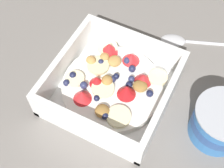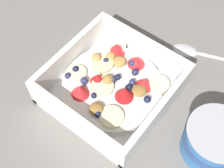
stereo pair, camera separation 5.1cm
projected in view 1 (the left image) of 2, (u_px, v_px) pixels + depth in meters
name	position (u px, v px, depth m)	size (l,w,h in m)	color
ground_plane	(111.00, 84.00, 0.55)	(2.40, 2.40, 0.00)	gray
fruit_bowl	(112.00, 86.00, 0.52)	(0.19, 0.19, 0.06)	white
spoon	(187.00, 40.00, 0.60)	(0.08, 0.17, 0.01)	silver
yogurt_cup	(220.00, 123.00, 0.47)	(0.09, 0.09, 0.07)	#3370B7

